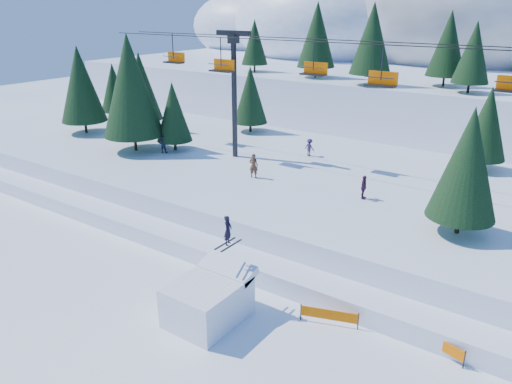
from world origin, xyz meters
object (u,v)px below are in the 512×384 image
Objects in this scene: chairlift at (356,87)px; banner_near at (329,315)px; jump_kicker at (209,299)px; banner_far at (435,342)px.

chairlift is 17.23m from banner_near.
jump_kicker is 1.85× the size of banner_far.
jump_kicker is 18.64m from chairlift.
banner_far is at bearing 20.99° from jump_kicker.
jump_kicker reaches higher than banner_near.
banner_far is (10.30, -12.93, -8.78)m from chairlift.
jump_kicker is at bearing -88.81° from chairlift.
banner_far is (4.86, 0.86, 0.00)m from banner_near.
banner_far is (9.96, 3.82, -0.60)m from jump_kicker.
chairlift is 16.97× the size of banner_near.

